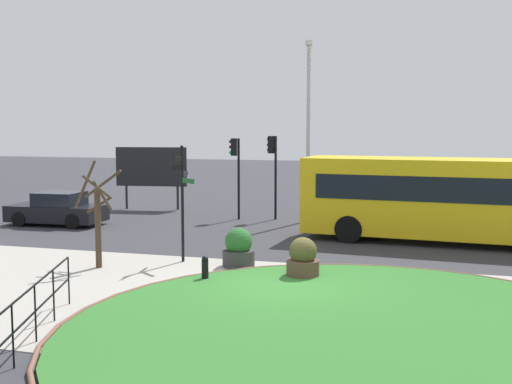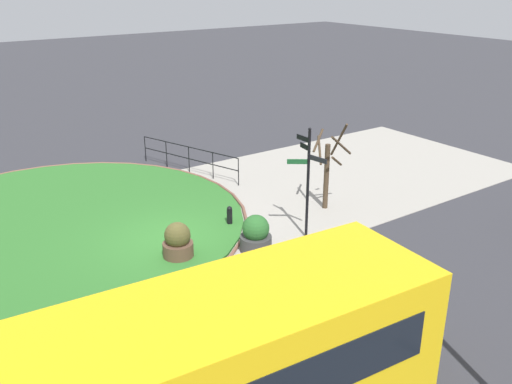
% 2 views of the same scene
% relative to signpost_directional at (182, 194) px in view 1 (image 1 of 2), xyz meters
% --- Properties ---
extents(ground, '(120.00, 120.00, 0.00)m').
position_rel_signpost_directional_xyz_m(ground, '(3.74, -2.14, -2.13)').
color(ground, '#333338').
extents(sidewalk_paving, '(32.00, 8.85, 0.02)m').
position_rel_signpost_directional_xyz_m(sidewalk_paving, '(3.74, -3.71, -2.12)').
color(sidewalk_paving, '#9E998E').
rests_on(sidewalk_paving, ground).
extents(grass_island, '(12.48, 12.48, 0.10)m').
position_rel_signpost_directional_xyz_m(grass_island, '(6.19, -5.52, -2.08)').
color(grass_island, '#2D6B28').
rests_on(grass_island, ground).
extents(grass_kerb_ring, '(12.79, 12.79, 0.11)m').
position_rel_signpost_directional_xyz_m(grass_kerb_ring, '(6.19, -5.52, -2.08)').
color(grass_kerb_ring, brown).
rests_on(grass_kerb_ring, ground).
extents(signpost_directional, '(0.67, 1.28, 3.64)m').
position_rel_signpost_directional_xyz_m(signpost_directional, '(0.00, 0.00, 0.00)').
color(signpost_directional, black).
rests_on(signpost_directional, ground).
extents(bollard_foreground, '(0.19, 0.19, 0.71)m').
position_rel_signpost_directional_xyz_m(bollard_foreground, '(1.52, -2.13, -1.76)').
color(bollard_foreground, black).
rests_on(bollard_foreground, ground).
extents(railing_grass_edge, '(1.73, 5.04, 1.16)m').
position_rel_signpost_directional_xyz_m(railing_grass_edge, '(0.04, -7.60, -1.38)').
color(railing_grass_edge, black).
rests_on(railing_grass_edge, ground).
extents(bus_yellow, '(10.32, 3.29, 3.05)m').
position_rel_signpost_directional_xyz_m(bus_yellow, '(7.84, 5.66, -0.49)').
color(bus_yellow, yellow).
rests_on(bus_yellow, ground).
extents(car_near_lane, '(4.10, 1.95, 1.42)m').
position_rel_signpost_directional_xyz_m(car_near_lane, '(-8.05, 5.50, -1.48)').
color(car_near_lane, black).
rests_on(car_near_lane, ground).
extents(traffic_light_near, '(0.49, 0.31, 3.78)m').
position_rel_signpost_directional_xyz_m(traffic_light_near, '(0.41, 9.63, 0.64)').
color(traffic_light_near, black).
rests_on(traffic_light_near, ground).
extents(traffic_light_far, '(0.49, 0.31, 3.67)m').
position_rel_signpost_directional_xyz_m(traffic_light_far, '(-1.21, 9.16, 0.56)').
color(traffic_light_far, black).
rests_on(traffic_light_far, ground).
extents(lamppost_tall, '(0.32, 0.32, 7.92)m').
position_rel_signpost_directional_xyz_m(lamppost_tall, '(2.06, 9.44, 2.12)').
color(lamppost_tall, '#B7B7BC').
rests_on(lamppost_tall, ground).
extents(billboard_left, '(3.67, 0.63, 3.16)m').
position_rel_signpost_directional_xyz_m(billboard_left, '(-6.38, 11.34, -0.02)').
color(billboard_left, black).
rests_on(billboard_left, ground).
extents(planter_near_signpost, '(0.91, 0.91, 1.16)m').
position_rel_signpost_directional_xyz_m(planter_near_signpost, '(4.00, -1.06, -1.60)').
color(planter_near_signpost, brown).
rests_on(planter_near_signpost, ground).
extents(planter_kerbside, '(0.97, 0.97, 1.19)m').
position_rel_signpost_directional_xyz_m(planter_kerbside, '(1.85, -0.13, -1.60)').
color(planter_kerbside, '#383838').
rests_on(planter_kerbside, ground).
extents(street_tree_bare, '(1.23, 1.25, 3.19)m').
position_rel_signpost_directional_xyz_m(street_tree_bare, '(-2.15, -1.38, -0.55)').
color(street_tree_bare, '#423323').
rests_on(street_tree_bare, ground).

